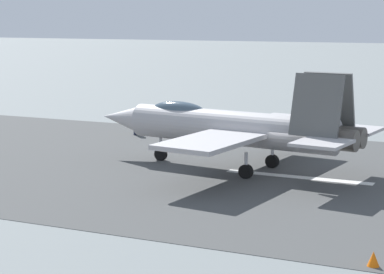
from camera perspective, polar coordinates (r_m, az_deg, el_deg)
ground_plane at (r=38.93m, az=8.17°, el=-3.17°), size 400.00×400.00×0.00m
runway_strip at (r=38.92m, az=8.19°, el=-3.15°), size 240.00×26.00×0.02m
fighter_jet at (r=40.12m, az=3.08°, el=0.83°), size 17.01×14.24×5.63m
crew_person at (r=52.16m, az=-4.44°, el=1.05°), size 0.38×0.68×1.65m
marker_cone_near at (r=25.79m, az=14.14°, el=-9.34°), size 0.44×0.44×0.55m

